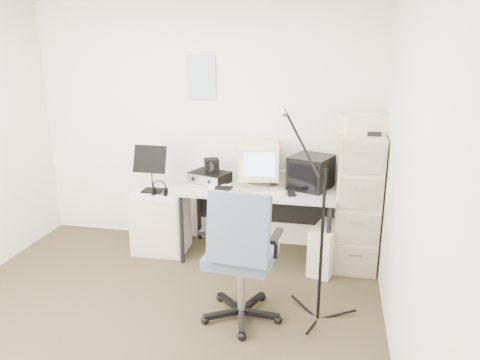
% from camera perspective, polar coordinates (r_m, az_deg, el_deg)
% --- Properties ---
extents(floor, '(3.60, 3.60, 0.01)m').
position_cam_1_polar(floor, '(3.79, -11.65, -17.68)').
color(floor, '#373220').
rests_on(floor, ground).
extents(wall_back, '(3.60, 0.02, 2.50)m').
position_cam_1_polar(wall_back, '(4.91, -4.33, 6.54)').
color(wall_back, white).
rests_on(wall_back, ground).
extents(wall_right, '(0.02, 3.60, 2.50)m').
position_cam_1_polar(wall_right, '(3.01, 20.08, -1.02)').
color(wall_right, white).
rests_on(wall_right, ground).
extents(wall_calendar, '(0.30, 0.02, 0.44)m').
position_cam_1_polar(wall_calendar, '(4.84, -4.74, 12.36)').
color(wall_calendar, white).
rests_on(wall_calendar, wall_back).
extents(filing_cabinet, '(0.40, 0.60, 1.30)m').
position_cam_1_polar(filing_cabinet, '(4.57, 14.12, -2.47)').
color(filing_cabinet, tan).
rests_on(filing_cabinet, floor).
extents(printer, '(0.48, 0.40, 0.16)m').
position_cam_1_polar(printer, '(4.40, 14.80, 6.56)').
color(printer, beige).
rests_on(printer, filing_cabinet).
extents(desk, '(1.50, 0.70, 0.73)m').
position_cam_1_polar(desk, '(4.69, 2.19, -5.18)').
color(desk, beige).
rests_on(desk, floor).
extents(crt_monitor, '(0.44, 0.46, 0.42)m').
position_cam_1_polar(crt_monitor, '(4.61, 2.32, 1.94)').
color(crt_monitor, beige).
rests_on(crt_monitor, desk).
extents(crt_tv, '(0.46, 0.48, 0.32)m').
position_cam_1_polar(crt_tv, '(4.56, 8.64, 0.96)').
color(crt_tv, black).
rests_on(crt_tv, desk).
extents(desk_speaker, '(0.09, 0.09, 0.14)m').
position_cam_1_polar(desk_speaker, '(4.66, 5.18, 0.33)').
color(desk_speaker, beige).
rests_on(desk_speaker, desk).
extents(keyboard, '(0.53, 0.32, 0.03)m').
position_cam_1_polar(keyboard, '(4.40, 2.05, -1.42)').
color(keyboard, beige).
rests_on(keyboard, desk).
extents(mouse, '(0.09, 0.13, 0.03)m').
position_cam_1_polar(mouse, '(4.37, 6.26, -1.62)').
color(mouse, black).
rests_on(mouse, desk).
extents(radio_receiver, '(0.44, 0.38, 0.11)m').
position_cam_1_polar(radio_receiver, '(4.73, -3.69, 0.35)').
color(radio_receiver, black).
rests_on(radio_receiver, desk).
extents(radio_speaker, '(0.18, 0.17, 0.14)m').
position_cam_1_polar(radio_speaker, '(4.70, -3.48, 1.79)').
color(radio_speaker, black).
rests_on(radio_speaker, radio_receiver).
extents(papers, '(0.27, 0.33, 0.02)m').
position_cam_1_polar(papers, '(4.48, -2.49, -1.17)').
color(papers, white).
rests_on(papers, desk).
extents(pc_tower, '(0.32, 0.51, 0.44)m').
position_cam_1_polar(pc_tower, '(4.55, 10.36, -8.14)').
color(pc_tower, beige).
rests_on(pc_tower, floor).
extents(office_chair, '(0.70, 0.70, 1.11)m').
position_cam_1_polar(office_chair, '(3.60, 0.18, -8.95)').
color(office_chair, slate).
rests_on(office_chair, floor).
extents(side_cart, '(0.54, 0.44, 0.65)m').
position_cam_1_polar(side_cart, '(4.90, -9.61, -4.92)').
color(side_cart, silver).
rests_on(side_cart, floor).
extents(music_stand, '(0.37, 0.29, 0.48)m').
position_cam_1_polar(music_stand, '(4.71, -10.74, 1.42)').
color(music_stand, black).
rests_on(music_stand, side_cart).
extents(headphones, '(0.16, 0.16, 0.03)m').
position_cam_1_polar(headphones, '(4.63, -9.77, -1.26)').
color(headphones, black).
rests_on(headphones, side_cart).
extents(mic_stand, '(0.03, 0.03, 1.61)m').
position_cam_1_polar(mic_stand, '(3.54, 10.06, -5.24)').
color(mic_stand, black).
rests_on(mic_stand, floor).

